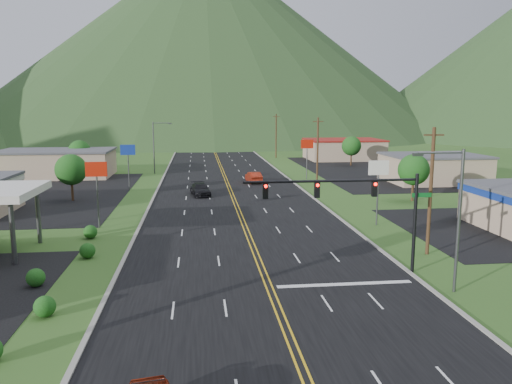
{
  "coord_description": "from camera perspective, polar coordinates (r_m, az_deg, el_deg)",
  "views": [
    {
      "loc": [
        -4.42,
        -18.31,
        11.48
      ],
      "look_at": [
        0.36,
        22.44,
        4.5
      ],
      "focal_mm": 35.0,
      "sensor_mm": 36.0,
      "label": 1
    }
  ],
  "objects": [
    {
      "name": "pole_sign_east_a",
      "position": [
        49.89,
        13.82,
        1.97
      ],
      "size": [
        2.0,
        0.18,
        6.4
      ],
      "color": "#59595E",
      "rests_on": "ground"
    },
    {
      "name": "traffic_signal",
      "position": [
        34.64,
        11.77,
        -0.78
      ],
      "size": [
        13.1,
        0.43,
        7.0
      ],
      "color": "black",
      "rests_on": "ground"
    },
    {
      "name": "pole_sign_west_a",
      "position": [
        49.67,
        -17.76,
        1.76
      ],
      "size": [
        2.0,
        0.18,
        6.4
      ],
      "color": "#59595E",
      "rests_on": "ground"
    },
    {
      "name": "utility_pole_b",
      "position": [
        75.73,
        7.05,
        4.77
      ],
      "size": [
        1.6,
        0.28,
        10.0
      ],
      "color": "#382314",
      "rests_on": "ground"
    },
    {
      "name": "car_red_far",
      "position": [
        76.83,
        -0.27,
        1.68
      ],
      "size": [
        2.3,
        5.19,
        1.66
      ],
      "primitive_type": "imported",
      "rotation": [
        0.0,
        0.0,
        3.25
      ],
      "color": "maroon",
      "rests_on": "ground"
    },
    {
      "name": "tree_east_b",
      "position": [
        101.28,
        10.86,
        5.18
      ],
      "size": [
        3.84,
        3.84,
        5.82
      ],
      "color": "#382314",
      "rests_on": "ground"
    },
    {
      "name": "tree_west_b",
      "position": [
        92.94,
        -19.52,
        4.41
      ],
      "size": [
        3.84,
        3.84,
        5.82
      ],
      "color": "#382314",
      "rests_on": "ground"
    },
    {
      "name": "utility_pole_d",
      "position": [
        154.48,
        -0.02,
        7.29
      ],
      "size": [
        1.6,
        0.28,
        10.0
      ],
      "color": "#382314",
      "rests_on": "ground"
    },
    {
      "name": "tree_east_a",
      "position": [
        64.46,
        17.58,
        2.44
      ],
      "size": [
        3.84,
        3.84,
        5.82
      ],
      "color": "#382314",
      "rests_on": "ground"
    },
    {
      "name": "streetlight_west",
      "position": [
        88.83,
        -11.41,
        5.4
      ],
      "size": [
        3.28,
        0.25,
        9.0
      ],
      "color": "#59595E",
      "rests_on": "ground"
    },
    {
      "name": "building_east_mid",
      "position": [
        82.38,
        19.62,
        2.59
      ],
      "size": [
        14.4,
        11.4,
        4.3
      ],
      "color": "tan",
      "rests_on": "ground"
    },
    {
      "name": "pole_sign_west_b",
      "position": [
        71.25,
        -14.43,
        4.17
      ],
      "size": [
        2.0,
        0.18,
        6.4
      ],
      "color": "#59595E",
      "rests_on": "ground"
    },
    {
      "name": "utility_pole_a",
      "position": [
        40.98,
        19.33,
        0.19
      ],
      "size": [
        1.6,
        0.28,
        10.0
      ],
      "color": "#382314",
      "rests_on": "ground"
    },
    {
      "name": "utility_pole_c",
      "position": [
        114.89,
        2.31,
        6.47
      ],
      "size": [
        1.6,
        0.28,
        10.0
      ],
      "color": "#382314",
      "rests_on": "ground"
    },
    {
      "name": "streetlight_east",
      "position": [
        32.93,
        21.75,
        -2.07
      ],
      "size": [
        3.28,
        0.25,
        9.0
      ],
      "color": "#59595E",
      "rests_on": "ground"
    },
    {
      "name": "building_east_far",
      "position": [
        113.43,
        9.98,
        4.84
      ],
      "size": [
        16.4,
        12.4,
        4.5
      ],
      "color": "tan",
      "rests_on": "ground"
    },
    {
      "name": "mountain_n",
      "position": [
        240.36,
        -5.83,
        17.02
      ],
      "size": [
        220.0,
        220.0,
        85.0
      ],
      "primitive_type": "cone",
      "color": "#1F3F1C",
      "rests_on": "ground"
    },
    {
      "name": "tree_west_a",
      "position": [
        65.64,
        -20.39,
        2.41
      ],
      "size": [
        3.84,
        3.84,
        5.82
      ],
      "color": "#382314",
      "rests_on": "ground"
    },
    {
      "name": "pole_sign_east_b",
      "position": [
        80.48,
        5.86,
        5.02
      ],
      "size": [
        2.0,
        0.18,
        6.4
      ],
      "color": "#59595E",
      "rests_on": "ground"
    },
    {
      "name": "car_dark_mid",
      "position": [
        66.07,
        -6.37,
        0.26
      ],
      "size": [
        2.97,
        5.58,
        1.54
      ],
      "primitive_type": "imported",
      "rotation": [
        0.0,
        0.0,
        0.16
      ],
      "color": "black",
      "rests_on": "ground"
    },
    {
      "name": "building_west_far",
      "position": [
        89.95,
        -21.88,
        3.07
      ],
      "size": [
        18.4,
        11.4,
        4.5
      ],
      "color": "tan",
      "rests_on": "ground"
    }
  ]
}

